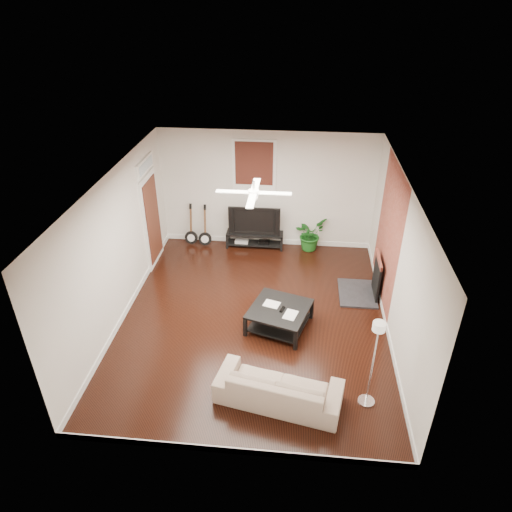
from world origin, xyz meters
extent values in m
cube|color=black|center=(0.00, 0.00, 0.00)|extent=(5.00, 6.00, 0.01)
cube|color=white|center=(0.00, 0.00, 2.80)|extent=(5.00, 6.00, 0.01)
cube|color=silver|center=(0.00, 3.00, 1.40)|extent=(5.00, 0.01, 2.80)
cube|color=silver|center=(0.00, -3.00, 1.40)|extent=(5.00, 0.01, 2.80)
cube|color=silver|center=(-2.50, 0.00, 1.40)|extent=(0.01, 6.00, 2.80)
cube|color=silver|center=(2.50, 0.00, 1.40)|extent=(0.01, 6.00, 2.80)
cube|color=brown|center=(2.49, 1.00, 1.40)|extent=(0.02, 2.20, 2.80)
cube|color=black|center=(2.20, 1.00, 0.46)|extent=(0.80, 1.10, 0.92)
cube|color=#340F0E|center=(-0.30, 2.97, 1.95)|extent=(1.00, 0.06, 1.30)
cube|color=white|center=(-2.46, 1.90, 1.25)|extent=(0.08, 1.00, 2.50)
cube|color=black|center=(-0.27, 2.78, 0.19)|extent=(1.36, 0.36, 0.38)
imported|color=black|center=(-0.27, 2.80, 0.73)|extent=(1.22, 0.16, 0.70)
cube|color=black|center=(0.50, -0.21, 0.21)|extent=(1.28, 1.28, 0.43)
imported|color=#C4AF93|center=(0.59, -1.99, 0.28)|extent=(2.02, 1.11, 0.56)
imported|color=#1B5F1C|center=(1.05, 2.82, 0.40)|extent=(0.92, 0.94, 0.79)
camera|label=1|loc=(0.74, -6.99, 5.56)|focal=32.34mm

